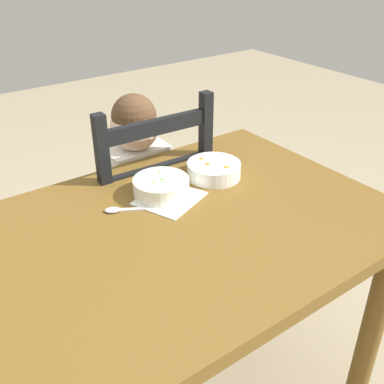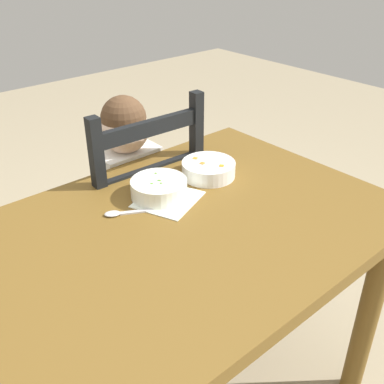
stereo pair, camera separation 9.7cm
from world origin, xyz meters
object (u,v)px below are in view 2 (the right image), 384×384
spoon (120,213)px  bowl_of_carrots (208,169)px  child_figure (133,187)px  dining_chair (135,225)px  dining_table (185,261)px  bowl_of_peas (159,188)px

spoon → bowl_of_carrots: bearing=1.3°
spoon → child_figure: bearing=51.2°
bowl_of_carrots → dining_chair: bearing=108.7°
dining_table → dining_chair: bearing=73.9°
spoon → bowl_of_peas: bearing=3.0°
spoon → dining_table: bearing=-54.4°
dining_table → child_figure: (0.13, 0.45, 0.00)m
dining_table → child_figure: size_ratio=1.17×
bowl_of_peas → bowl_of_carrots: size_ratio=0.97×
dining_table → bowl_of_carrots: bearing=34.2°
dining_chair → child_figure: (0.00, -0.01, 0.17)m
dining_table → bowl_of_carrots: size_ratio=6.79×
child_figure → bowl_of_peas: bearing=-108.7°
dining_chair → bowl_of_peas: bearing=-107.9°
bowl_of_peas → spoon: size_ratio=1.27×
dining_chair → child_figure: 0.17m
dining_table → bowl_of_peas: bearing=77.5°
dining_chair → child_figure: bearing=-68.6°
bowl_of_peas → spoon: bowl_of_peas is taller
dining_table → bowl_of_peas: bowl_of_peas is taller
child_figure → bowl_of_peas: 0.34m
bowl_of_peas → bowl_of_carrots: (0.20, -0.00, -0.00)m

